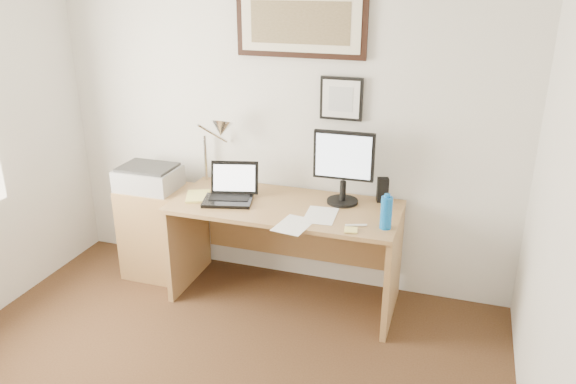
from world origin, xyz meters
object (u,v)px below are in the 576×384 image
at_px(side_cabinet, 158,231).
at_px(desk, 289,230).
at_px(printer, 148,177).
at_px(book, 186,197).
at_px(water_bottle, 386,213).
at_px(laptop, 230,192).
at_px(lcd_monitor, 344,164).

bearing_deg(side_cabinet, desk, 1.89).
height_order(side_cabinet, printer, printer).
xyz_separation_m(side_cabinet, book, (0.35, -0.14, 0.39)).
relative_size(water_bottle, laptop, 0.55).
relative_size(laptop, printer, 0.88).
height_order(side_cabinet, desk, desk).
distance_m(book, laptop, 0.33).
xyz_separation_m(desk, printer, (-1.10, -0.05, 0.30)).
height_order(desk, laptop, laptop).
distance_m(laptop, printer, 0.71).
height_order(side_cabinet, book, book).
height_order(laptop, lcd_monitor, lcd_monitor).
bearing_deg(lcd_monitor, book, -167.04).
height_order(book, printer, printer).
xyz_separation_m(water_bottle, printer, (-1.83, 0.20, -0.04)).
xyz_separation_m(lcd_monitor, printer, (-1.47, -0.12, -0.22)).
height_order(water_bottle, desk, water_bottle).
xyz_separation_m(laptop, printer, (-0.70, 0.07, 0.01)).
bearing_deg(desk, side_cabinet, -178.11).
relative_size(lcd_monitor, printer, 1.18).
bearing_deg(side_cabinet, laptop, -7.05).
bearing_deg(desk, lcd_monitor, 10.82).
relative_size(side_cabinet, water_bottle, 3.43).
bearing_deg(laptop, side_cabinet, 172.95).
bearing_deg(water_bottle, printer, 173.73).
height_order(side_cabinet, lcd_monitor, lcd_monitor).
xyz_separation_m(water_bottle, laptop, (-1.13, 0.13, -0.05)).
bearing_deg(desk, printer, -177.42).
distance_m(desk, lcd_monitor, 0.65).
relative_size(laptop, lcd_monitor, 0.75).
bearing_deg(lcd_monitor, side_cabinet, -175.78).
xyz_separation_m(book, printer, (-0.38, 0.13, 0.06)).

